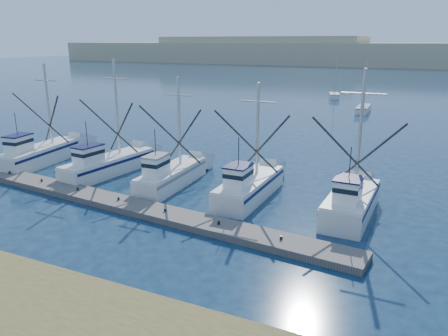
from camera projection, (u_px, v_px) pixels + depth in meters
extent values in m
plane|color=#0C1C37|center=(174.00, 263.00, 22.16)|extent=(500.00, 500.00, 0.00)
cube|color=#5F5955|center=(130.00, 206.00, 29.29)|extent=(31.40, 5.17, 0.42)
cube|color=tan|center=(409.00, 54.00, 203.43)|extent=(360.00, 60.00, 10.00)
cube|color=silver|center=(41.00, 156.00, 39.81)|extent=(3.39, 8.92, 1.55)
cube|color=white|center=(19.00, 144.00, 37.45)|extent=(1.60, 2.27, 1.50)
cylinder|color=#B7B2A8|center=(48.00, 105.00, 39.86)|extent=(0.22, 0.22, 7.36)
cube|color=silver|center=(109.00, 166.00, 36.89)|extent=(3.25, 9.21, 1.37)
cube|color=white|center=(89.00, 156.00, 34.48)|extent=(1.55, 2.33, 1.50)
cylinder|color=#B7B2A8|center=(117.00, 108.00, 36.90)|extent=(0.22, 0.22, 8.09)
cube|color=silver|center=(172.00, 178.00, 33.77)|extent=(2.44, 8.01, 1.35)
cube|color=white|center=(156.00, 167.00, 31.60)|extent=(1.31, 1.98, 1.50)
cylinder|color=#B7B2A8|center=(179.00, 122.00, 33.79)|extent=(0.22, 0.22, 6.92)
cube|color=silver|center=(250.00, 189.00, 31.17)|extent=(2.45, 8.03, 1.39)
cube|color=white|center=(238.00, 177.00, 28.98)|extent=(1.41, 1.96, 1.50)
cylinder|color=#B7B2A8|center=(258.00, 130.00, 31.23)|extent=(0.22, 0.22, 6.69)
cube|color=silver|center=(351.00, 205.00, 27.92)|extent=(2.67, 7.32, 1.49)
cube|color=white|center=(348.00, 192.00, 25.88)|extent=(1.49, 1.81, 1.50)
cylinder|color=#B7B2A8|center=(360.00, 131.00, 27.70)|extent=(0.22, 0.22, 7.76)
cube|color=silver|center=(363.00, 109.00, 68.90)|extent=(1.81, 6.55, 0.90)
cylinder|color=#B7B2A8|center=(366.00, 83.00, 68.02)|extent=(0.12, 0.12, 7.20)
cube|color=silver|center=(334.00, 96.00, 85.65)|extent=(2.94, 5.10, 0.90)
cylinder|color=#B7B2A8|center=(336.00, 75.00, 84.77)|extent=(0.12, 0.12, 7.20)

